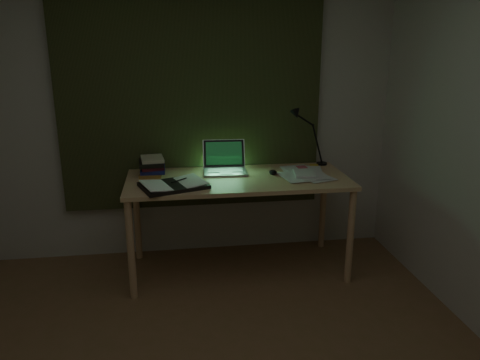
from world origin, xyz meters
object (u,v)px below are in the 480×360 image
object	(u,v)px
book_stack	(152,166)
open_textbook	(174,185)
desk	(238,225)
laptop	(225,158)
desk_lamp	(323,137)
loose_papers	(297,174)

from	to	relation	value
book_stack	open_textbook	bearing A→B (deg)	-64.62
desk	book_stack	world-z (taller)	book_stack
open_textbook	laptop	bearing A→B (deg)	19.34
open_textbook	desk_lamp	bearing A→B (deg)	1.83
open_textbook	desk_lamp	xyz separation A→B (m)	(1.30, 0.49, 0.23)
laptop	open_textbook	bearing A→B (deg)	-139.02
desk_lamp	loose_papers	bearing A→B (deg)	-129.30
loose_papers	desk_lamp	bearing A→B (deg)	45.05
open_textbook	book_stack	bearing A→B (deg)	96.54
loose_papers	book_stack	bearing A→B (deg)	171.41
open_textbook	book_stack	size ratio (longest dim) A/B	2.02
desk	desk_lamp	xyz separation A→B (m)	(0.79, 0.31, 0.65)
desk	loose_papers	size ratio (longest dim) A/B	4.52
open_textbook	desk_lamp	world-z (taller)	desk_lamp
open_textbook	loose_papers	world-z (taller)	open_textbook
laptop	loose_papers	distance (m)	0.60
laptop	desk	bearing A→B (deg)	-58.54
open_textbook	book_stack	world-z (taller)	book_stack
laptop	desk_lamp	bearing A→B (deg)	12.92
loose_papers	laptop	bearing A→B (deg)	165.31
open_textbook	desk_lamp	size ratio (longest dim) A/B	0.94
laptop	open_textbook	world-z (taller)	laptop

